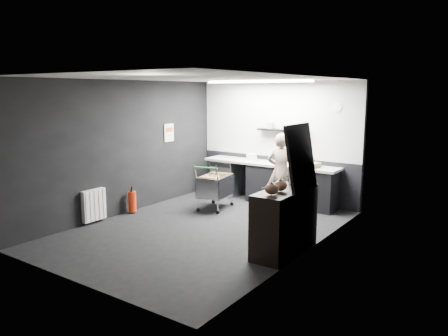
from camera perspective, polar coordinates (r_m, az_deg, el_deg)
The scene contains 22 objects.
floor at distance 8.04m, azimuth -2.60°, elevation -7.95°, with size 5.50×5.50×0.00m, color black.
ceiling at distance 7.65m, azimuth -2.76°, elevation 11.66°, with size 5.50×5.50×0.00m, color silver.
wall_back at distance 10.04m, azimuth 6.93°, elevation 3.50°, with size 5.50×5.50×0.00m, color black.
wall_front at distance 5.83m, azimuth -19.35°, elevation -1.75°, with size 5.50×5.50×0.00m, color black.
wall_left at distance 9.08m, azimuth -12.77°, elevation 2.63°, with size 5.50×5.50×0.00m, color black.
wall_right at distance 6.72m, azimuth 10.99°, elevation 0.15°, with size 5.50×5.50×0.00m, color black.
kitchen_wall_panel at distance 9.97m, azimuth 6.93°, elevation 6.34°, with size 3.95×0.02×1.70m, color beige.
dado_panel at distance 10.15m, azimuth 6.77°, elevation -1.29°, with size 3.95×0.02×1.00m, color black.
floating_shelf at distance 9.80m, azimuth 7.64°, elevation 4.91°, with size 1.20×0.22×0.04m, color black.
wall_clock at distance 9.38m, azimuth 14.59°, elevation 7.69°, with size 0.20×0.20×0.03m, color white.
poster at distance 9.96m, azimuth -7.21°, elevation 4.60°, with size 0.02×0.30×0.40m, color silver.
poster_red_band at distance 9.95m, azimuth -7.19°, elevation 5.00°, with size 0.01×0.22×0.10m, color red.
radiator at distance 8.65m, azimuth -16.64°, elevation -4.66°, with size 0.10×0.50×0.60m, color white.
ceiling_strip at distance 9.19m, azimuth 4.42°, elevation 11.19°, with size 2.40×0.20×0.04m, color white.
prep_counter at distance 9.83m, azimuth 6.61°, elevation -1.91°, with size 3.20×0.61×0.90m.
person at distance 9.19m, azimuth 7.42°, elevation -0.49°, with size 0.59×0.39×1.63m, color #BFB098.
shopping_cart at distance 9.27m, azimuth -1.15°, elevation -2.54°, with size 0.68×0.98×0.98m.
sideboard at distance 6.83m, azimuth 8.19°, elevation -5.79°, with size 0.57×1.34×2.01m.
fire_extinguisher at distance 9.17m, azimuth -11.89°, elevation -4.22°, with size 0.16×0.16×0.53m.
cardboard_box at distance 9.35m, azimuth 10.76°, elevation 0.44°, with size 0.50×0.38×0.10m, color olive.
pink_tub at distance 9.69m, azimuth 7.19°, elevation 1.12°, with size 0.18×0.18×0.18m, color beige.
white_container at distance 9.97m, azimuth 3.62°, elevation 1.40°, with size 0.19×0.15×0.17m, color white.
Camera 1 is at (4.66, -6.07, 2.49)m, focal length 35.00 mm.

